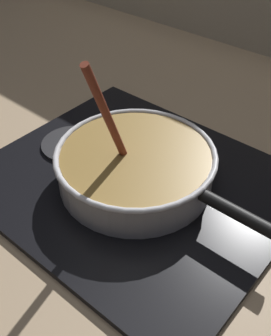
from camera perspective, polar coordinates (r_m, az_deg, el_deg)
The scene contains 5 objects.
ground at distance 0.76m, azimuth -5.41°, elevation -7.01°, with size 2.40×1.60×0.04m, color #9E8466.
hob_plate at distance 0.79m, azimuth 0.00°, elevation -2.15°, with size 0.56×0.48×0.01m, color black.
burner_ring at distance 0.78m, azimuth 0.00°, elevation -1.61°, with size 0.18×0.18×0.01m, color #592D0C.
spare_burner at distance 0.88m, azimuth -8.73°, elevation 3.29°, with size 0.13×0.13×0.01m, color #262628.
cooking_pan at distance 0.76m, azimuth 0.06°, elevation 0.26°, with size 0.43×0.30×0.27m.
Camera 1 is at (0.39, -0.35, 0.54)m, focal length 44.47 mm.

